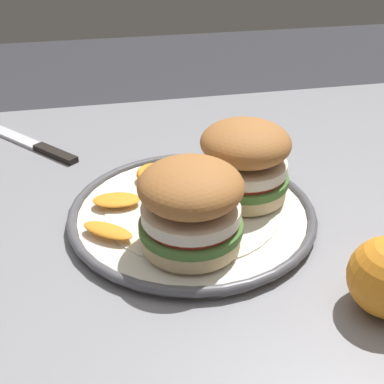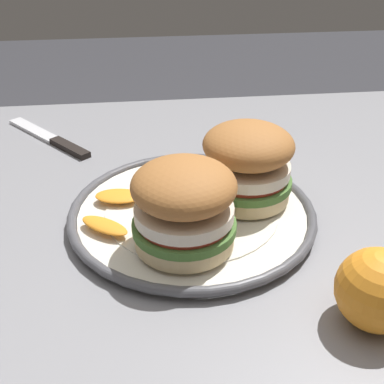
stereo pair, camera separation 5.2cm
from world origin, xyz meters
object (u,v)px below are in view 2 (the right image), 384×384
dining_table (203,261)px  sandwich_half_right (184,204)px  whole_orange (378,290)px  sandwich_half_left (247,162)px  table_knife (53,140)px  dinner_plate (192,213)px

dining_table → sandwich_half_right: (0.04, 0.10, 0.16)m
sandwich_half_right → whole_orange: (-0.17, 0.12, -0.03)m
dining_table → sandwich_half_left: (-0.05, 0.01, 0.16)m
whole_orange → sandwich_half_left: bearing=-69.8°
sandwich_half_left → table_knife: (0.28, -0.24, -0.07)m
sandwich_half_left → whole_orange: sandwich_half_left is taller
dining_table → sandwich_half_left: size_ratio=8.84×
dining_table → whole_orange: size_ratio=17.75×
dining_table → sandwich_half_right: size_ratio=8.93×
sandwich_half_left → table_knife: size_ratio=0.89×
sandwich_half_left → whole_orange: size_ratio=2.01×
dining_table → sandwich_half_right: 0.20m
dinner_plate → sandwich_half_left: size_ratio=1.94×
dinner_plate → whole_orange: size_ratio=3.89×
sandwich_half_left → sandwich_half_right: (0.09, 0.09, 0.00)m
dining_table → table_knife: (0.23, -0.23, 0.10)m
table_knife → dinner_plate: bearing=128.5°
sandwich_half_right → whole_orange: sandwich_half_right is taller
dinner_plate → whole_orange: 0.25m
table_knife → dining_table: bearing=134.8°
sandwich_half_right → whole_orange: 0.21m
sandwich_half_left → whole_orange: (-0.08, 0.22, -0.03)m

